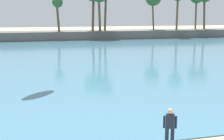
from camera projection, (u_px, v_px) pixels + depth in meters
name	position (u px, v px, depth m)	size (l,w,h in m)	color
sea	(34.00, 44.00, 58.06)	(220.00, 95.76, 0.06)	teal
palm_headland	(47.00, 22.00, 65.69)	(90.53, 6.49, 12.63)	#605B54
person_at_waterline	(170.00, 127.00, 12.84)	(0.52, 0.31, 1.67)	#141E33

